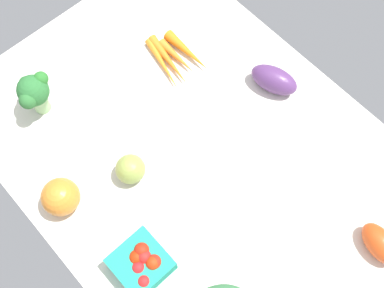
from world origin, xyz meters
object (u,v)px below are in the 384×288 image
at_px(roma_tomato, 380,244).
at_px(heirloom_tomato_orange, 61,197).
at_px(broccoli_head, 34,92).
at_px(heirloom_tomato_green, 130,169).
at_px(berry_basket, 142,263).
at_px(carrot_bunch, 176,58).
at_px(eggplant, 274,80).

xyz_separation_m(roma_tomato, heirloom_tomato_orange, (0.53, 0.43, 0.01)).
height_order(broccoli_head, heirloom_tomato_orange, broccoli_head).
bearing_deg(heirloom_tomato_green, heirloom_tomato_orange, 72.22).
bearing_deg(heirloom_tomato_orange, heirloom_tomato_green, -107.78).
relative_size(broccoli_head, berry_basket, 1.12).
bearing_deg(roma_tomato, heirloom_tomato_green, -138.02).
height_order(carrot_bunch, heirloom_tomato_green, heirloom_tomato_green).
bearing_deg(broccoli_head, heirloom_tomato_orange, 156.00).
xyz_separation_m(heirloom_tomato_orange, eggplant, (-0.10, -0.56, -0.01)).
height_order(berry_basket, eggplant, berry_basket).
bearing_deg(heirloom_tomato_orange, roma_tomato, -140.63).
distance_m(carrot_bunch, berry_basket, 0.52).
distance_m(roma_tomato, heirloom_tomato_green, 0.56).
relative_size(carrot_bunch, broccoli_head, 1.42).
bearing_deg(broccoli_head, carrot_bunch, -109.51).
distance_m(roma_tomato, heirloom_tomato_orange, 0.68).
height_order(broccoli_head, heirloom_tomato_green, broccoli_head).
xyz_separation_m(broccoli_head, heirloom_tomato_green, (-0.28, -0.05, -0.04)).
distance_m(broccoli_head, berry_basket, 0.46).
relative_size(carrot_bunch, heirloom_tomato_green, 2.52).
distance_m(carrot_bunch, broccoli_head, 0.35).
bearing_deg(heirloom_tomato_green, roma_tomato, -149.61).
bearing_deg(heirloom_tomato_green, eggplant, -97.80).
bearing_deg(carrot_bunch, broccoli_head, 70.49).
bearing_deg(eggplant, heirloom_tomato_orange, 60.96).
height_order(berry_basket, heirloom_tomato_orange, heirloom_tomato_orange).
distance_m(roma_tomato, eggplant, 0.44).
height_order(broccoli_head, berry_basket, broccoli_head).
height_order(heirloom_tomato_green, heirloom_tomato_orange, heirloom_tomato_orange).
bearing_deg(heirloom_tomato_green, berry_basket, 147.03).
xyz_separation_m(carrot_bunch, heirloom_tomato_orange, (-0.11, 0.43, 0.03)).
bearing_deg(heirloom_tomato_orange, broccoli_head, -24.00).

